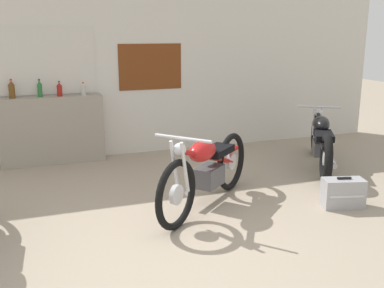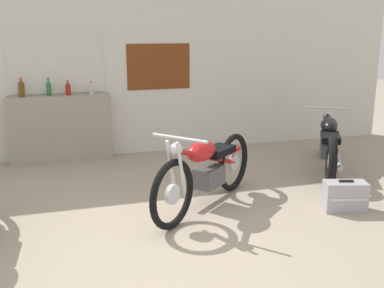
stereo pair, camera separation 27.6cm
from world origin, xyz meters
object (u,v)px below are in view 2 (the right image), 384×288
object	(u,v)px
bottle_right_center	(92,89)
motorcycle_red	(206,170)
bottle_leftmost	(21,88)
bottle_left_center	(49,88)
hard_case_silver	(345,196)
bottle_center	(68,89)
motorcycle_black	(329,142)

from	to	relation	value
bottle_right_center	motorcycle_red	distance (m)	2.66
bottle_leftmost	motorcycle_red	xyz separation A→B (m)	(2.02, -2.41, -0.68)
bottle_left_center	bottle_right_center	world-z (taller)	bottle_left_center
bottle_right_center	hard_case_silver	bearing A→B (deg)	-49.47
bottle_center	hard_case_silver	world-z (taller)	bottle_center
motorcycle_red	motorcycle_black	size ratio (longest dim) A/B	0.84
bottle_center	bottle_right_center	distance (m)	0.34
bottle_left_center	motorcycle_black	world-z (taller)	bottle_left_center
bottle_center	motorcycle_black	distance (m)	3.88
bottle_center	hard_case_silver	distance (m)	4.16
bottle_left_center	motorcycle_black	distance (m)	4.14
motorcycle_black	bottle_center	bearing A→B (deg)	156.22
bottle_center	bottle_right_center	xyz separation A→B (m)	(0.34, -0.03, -0.01)
bottle_left_center	motorcycle_red	size ratio (longest dim) A/B	0.16
bottle_right_center	bottle_left_center	bearing A→B (deg)	174.70
bottle_right_center	motorcycle_black	size ratio (longest dim) A/B	0.11
motorcycle_black	hard_case_silver	xyz separation A→B (m)	(-0.68, -1.39, -0.23)
bottle_leftmost	hard_case_silver	size ratio (longest dim) A/B	0.55
motorcycle_red	bottle_center	bearing A→B (deg)	119.87
hard_case_silver	bottle_left_center	bearing A→B (deg)	136.28
motorcycle_black	bottle_right_center	bearing A→B (deg)	154.46
motorcycle_red	bottle_leftmost	bearing A→B (deg)	130.02
bottle_center	bottle_right_center	world-z (taller)	bottle_center
bottle_leftmost	bottle_center	bearing A→B (deg)	-1.62
bottle_left_center	bottle_center	xyz separation A→B (m)	(0.27, -0.03, -0.02)
bottle_right_center	motorcycle_black	distance (m)	3.56
bottle_center	motorcycle_red	world-z (taller)	bottle_center
bottle_leftmost	bottle_center	distance (m)	0.65
bottle_leftmost	hard_case_silver	distance (m)	4.64
bottle_center	bottle_right_center	bearing A→B (deg)	-5.34
bottle_left_center	bottle_center	distance (m)	0.27
bottle_left_center	bottle_right_center	xyz separation A→B (m)	(0.61, -0.06, -0.03)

